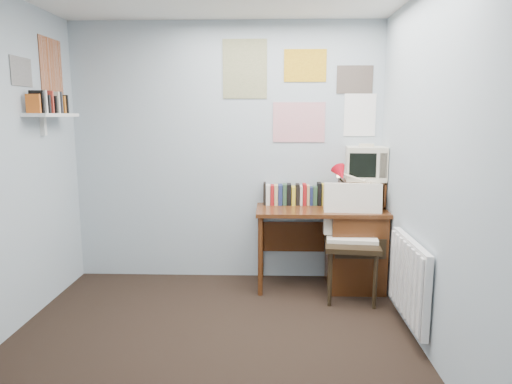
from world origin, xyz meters
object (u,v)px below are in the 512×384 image
tv_riser (361,193)px  crt_tv (366,162)px  desk_lamp (371,192)px  radiator (409,279)px  desk (349,245)px  desk_chair (352,245)px  wall_shelf (52,115)px

tv_riser → crt_tv: 0.30m
desk_lamp → tv_riser: 0.27m
crt_tv → radiator: bearing=-77.1°
desk_lamp → crt_tv: (0.00, 0.28, 0.24)m
desk → desk_chair: bearing=-94.7°
tv_riser → wall_shelf: 2.83m
desk → desk_lamp: 0.58m
desk → tv_riser: (0.12, 0.11, 0.48)m
desk_chair → desk_lamp: size_ratio=2.71×
desk → radiator: (0.29, -0.93, 0.01)m
tv_riser → radiator: size_ratio=0.50×
tv_riser → desk_lamp: bearing=-83.0°
desk → radiator: size_ratio=1.50×
crt_tv → radiator: 1.31m
desk_chair → crt_tv: (0.18, 0.44, 0.69)m
desk_lamp → wall_shelf: size_ratio=0.59×
wall_shelf → desk_lamp: bearing=4.9°
desk_lamp → crt_tv: size_ratio=1.00×
tv_riser → wall_shelf: size_ratio=0.65×
desk → tv_riser: bearing=43.0°
desk → radiator: bearing=-72.8°
radiator → wall_shelf: size_ratio=1.29×
desk_chair → crt_tv: size_ratio=2.72×
desk_lamp → radiator: bearing=-75.2°
desk_chair → tv_riser: tv_riser is taller
desk_chair → wall_shelf: size_ratio=1.60×
desk_chair → desk_lamp: bearing=48.3°
desk → tv_riser: tv_riser is taller
desk_lamp → desk_chair: bearing=-133.5°
tv_riser → desk_chair: bearing=-109.1°
desk → radiator: desk is taller
desk_lamp → crt_tv: 0.37m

